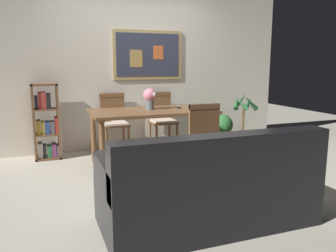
# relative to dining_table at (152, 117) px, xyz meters

# --- Properties ---
(ground_plane) EXTENTS (12.00, 12.00, 0.00)m
(ground_plane) POSITION_rel_dining_table_xyz_m (0.01, -0.55, -0.65)
(ground_plane) COLOR beige
(wall_back_with_painting) EXTENTS (5.20, 0.14, 2.60)m
(wall_back_with_painting) POSITION_rel_dining_table_xyz_m (0.02, 1.03, 0.65)
(wall_back_with_painting) COLOR silver
(wall_back_with_painting) RESTS_ON ground_plane
(dining_table) EXTENTS (1.67, 0.88, 0.74)m
(dining_table) POSITION_rel_dining_table_xyz_m (0.00, 0.00, 0.00)
(dining_table) COLOR brown
(dining_table) RESTS_ON ground_plane
(dining_chair_far_left) EXTENTS (0.40, 0.41, 0.91)m
(dining_chair_far_left) POSITION_rel_dining_table_xyz_m (-0.37, 0.80, -0.11)
(dining_chair_far_left) COLOR brown
(dining_chair_far_left) RESTS_ON ground_plane
(dining_chair_near_right) EXTENTS (0.40, 0.41, 0.91)m
(dining_chair_near_right) POSITION_rel_dining_table_xyz_m (0.34, -0.79, -0.11)
(dining_chair_near_right) COLOR brown
(dining_chair_near_right) RESTS_ON ground_plane
(dining_chair_far_right) EXTENTS (0.40, 0.41, 0.91)m
(dining_chair_far_right) POSITION_rel_dining_table_xyz_m (0.40, 0.77, -0.11)
(dining_chair_far_right) COLOR brown
(dining_chair_far_right) RESTS_ON ground_plane
(leather_couch) EXTENTS (1.80, 0.84, 0.84)m
(leather_couch) POSITION_rel_dining_table_xyz_m (-0.13, -1.96, -0.34)
(leather_couch) COLOR black
(leather_couch) RESTS_ON ground_plane
(bookshelf) EXTENTS (0.36, 0.28, 1.09)m
(bookshelf) POSITION_rel_dining_table_xyz_m (-1.36, 0.73, -0.15)
(bookshelf) COLOR brown
(bookshelf) RESTS_ON ground_plane
(potted_ivy) EXTENTS (0.36, 0.36, 0.58)m
(potted_ivy) POSITION_rel_dining_table_xyz_m (1.48, 0.68, -0.36)
(potted_ivy) COLOR brown
(potted_ivy) RESTS_ON ground_plane
(potted_palm) EXTENTS (0.39, 0.41, 0.91)m
(potted_palm) POSITION_rel_dining_table_xyz_m (1.66, 0.33, -0.30)
(potted_palm) COLOR brown
(potted_palm) RESTS_ON ground_plane
(flower_vase) EXTENTS (0.19, 0.19, 0.29)m
(flower_vase) POSITION_rel_dining_table_xyz_m (-0.01, 0.07, 0.26)
(flower_vase) COLOR slate
(flower_vase) RESTS_ON dining_table
(tv_remote) EXTENTS (0.06, 0.16, 0.02)m
(tv_remote) POSITION_rel_dining_table_xyz_m (0.42, 0.11, 0.10)
(tv_remote) COLOR black
(tv_remote) RESTS_ON dining_table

